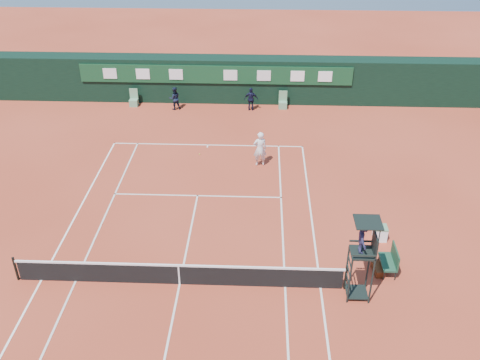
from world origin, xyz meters
name	(u,v)px	position (x,y,z in m)	size (l,w,h in m)	color
ground	(180,284)	(0.00, 0.00, 0.00)	(90.00, 90.00, 0.00)	#B2422A
court_lines	(180,284)	(0.00, 0.00, 0.01)	(11.05, 23.85, 0.01)	silver
tennis_net	(179,274)	(0.00, 0.00, 0.51)	(12.90, 0.10, 1.10)	black
back_wall	(216,79)	(0.00, 18.74, 1.51)	(40.00, 1.65, 3.00)	black
linesman_chair_left	(134,101)	(-5.50, 17.48, 0.32)	(0.55, 0.50, 1.15)	#60936B
linesman_chair_right	(283,104)	(4.50, 17.48, 0.32)	(0.55, 0.50, 1.15)	#5F9269
umpire_chair	(363,244)	(6.79, -0.34, 2.46)	(0.96, 0.95, 3.42)	black
player_bench	(391,259)	(8.33, 1.12, 0.60)	(0.55, 1.20, 1.10)	#1A412D
tennis_bag	(378,269)	(7.85, 1.02, 0.15)	(0.34, 0.77, 0.29)	black
cooler	(380,233)	(8.32, 3.24, 0.33)	(0.57, 0.57, 0.65)	white
tennis_ball	(200,154)	(-0.35, 10.68, 0.03)	(0.07, 0.07, 0.07)	#BACA2F
player	(260,149)	(3.04, 9.64, 0.99)	(0.72, 0.47, 1.97)	silver
ball_kid_left	(175,98)	(-2.65, 17.01, 0.77)	(0.75, 0.58, 1.54)	black
ball_kid_right	(251,99)	(2.40, 17.05, 0.78)	(0.91, 0.38, 1.55)	black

